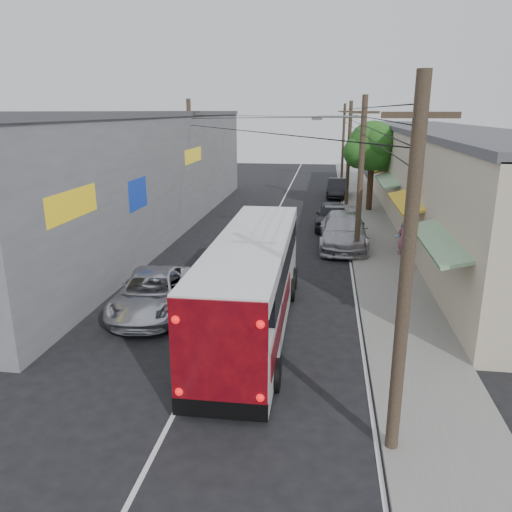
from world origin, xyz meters
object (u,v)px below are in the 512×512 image
at_px(parked_car_far, 338,188).
at_px(pedestrian_far, 403,238).
at_px(parked_suv, 343,231).
at_px(coach_bus, 253,281).
at_px(parked_car_mid, 332,215).
at_px(jeepney, 152,293).
at_px(pedestrian_near, 404,238).

height_order(parked_car_far, pedestrian_far, pedestrian_far).
bearing_deg(pedestrian_far, parked_car_far, -60.80).
bearing_deg(parked_car_far, parked_suv, -85.90).
height_order(coach_bus, parked_car_mid, coach_bus).
height_order(coach_bus, parked_car_far, coach_bus).
xyz_separation_m(parked_suv, parked_car_far, (0.00, 16.71, -0.12)).
height_order(coach_bus, parked_suv, coach_bus).
relative_size(jeepney, parked_car_mid, 1.11).
height_order(jeepney, pedestrian_near, pedestrian_near).
bearing_deg(pedestrian_near, parked_car_mid, -58.75).
bearing_deg(pedestrian_far, pedestrian_near, 109.73).
bearing_deg(pedestrian_near, jeepney, 41.44).
distance_m(parked_car_mid, pedestrian_far, 6.87).
relative_size(coach_bus, pedestrian_far, 7.08).
xyz_separation_m(parked_suv, pedestrian_far, (3.00, -1.27, 0.01)).
bearing_deg(parked_suv, pedestrian_near, -28.10).
height_order(jeepney, pedestrian_far, pedestrian_far).
bearing_deg(jeepney, parked_car_far, 68.98).
distance_m(parked_suv, parked_car_mid, 4.61).
height_order(parked_suv, pedestrian_near, pedestrian_near).
relative_size(jeepney, pedestrian_near, 3.00).
xyz_separation_m(coach_bus, pedestrian_near, (6.40, 9.72, -0.68)).
relative_size(parked_car_far, pedestrian_near, 2.69).
distance_m(parked_car_mid, parked_car_far, 12.17).
xyz_separation_m(jeepney, parked_suv, (7.33, 10.44, 0.17)).
relative_size(parked_car_far, pedestrian_far, 3.00).
xyz_separation_m(parked_suv, pedestrian_near, (3.00, -1.62, 0.10)).
relative_size(pedestrian_near, pedestrian_far, 1.11).
distance_m(parked_suv, pedestrian_far, 3.26).
distance_m(coach_bus, pedestrian_near, 11.66).
height_order(coach_bus, pedestrian_near, coach_bus).
height_order(parked_suv, pedestrian_far, parked_suv).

